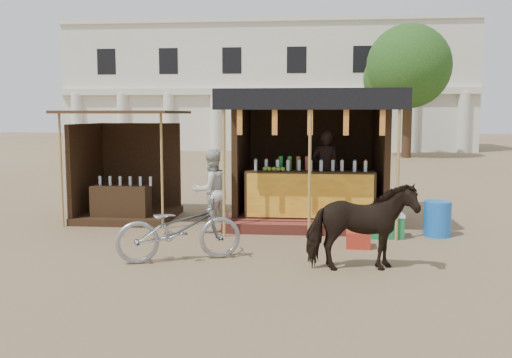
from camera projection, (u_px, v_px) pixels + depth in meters
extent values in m
plane|color=#846B4C|center=(246.00, 258.00, 9.21)|extent=(120.00, 120.00, 0.00)
cube|color=brown|center=(310.00, 214.00, 12.56)|extent=(3.40, 2.80, 0.22)
cube|color=brown|center=(309.00, 229.00, 11.03)|extent=(3.40, 0.35, 0.20)
cube|color=#352113|center=(310.00, 194.00, 11.55)|extent=(2.60, 0.55, 0.95)
cube|color=orange|center=(310.00, 196.00, 11.27)|extent=(2.50, 0.02, 0.88)
cube|color=#352113|center=(311.00, 149.00, 13.64)|extent=(3.00, 0.12, 2.50)
cube|color=#352113|center=(242.00, 152.00, 12.55)|extent=(0.12, 2.50, 2.50)
cube|color=#352113|center=(380.00, 153.00, 12.26)|extent=(0.12, 2.50, 2.50)
cube|color=black|center=(311.00, 93.00, 12.06)|extent=(3.60, 3.60, 0.06)
cube|color=black|center=(310.00, 100.00, 10.32)|extent=(3.60, 0.06, 0.36)
cylinder|color=tan|center=(224.00, 164.00, 10.65)|extent=(0.06, 0.06, 2.75)
cylinder|color=tan|center=(310.00, 165.00, 10.49)|extent=(0.06, 0.06, 2.75)
cylinder|color=tan|center=(398.00, 166.00, 10.33)|extent=(0.06, 0.06, 2.75)
cube|color=red|center=(240.00, 120.00, 10.52)|extent=(0.10, 0.02, 0.55)
cube|color=red|center=(275.00, 120.00, 10.46)|extent=(0.10, 0.02, 0.55)
cube|color=red|center=(310.00, 120.00, 10.39)|extent=(0.10, 0.02, 0.55)
cube|color=red|center=(346.00, 120.00, 10.33)|extent=(0.10, 0.02, 0.55)
cube|color=red|center=(383.00, 120.00, 10.27)|extent=(0.10, 0.02, 0.55)
imported|color=black|center=(325.00, 170.00, 12.51)|extent=(0.67, 0.47, 1.74)
cube|color=#352113|center=(129.00, 215.00, 12.66)|extent=(2.00, 2.00, 0.15)
cube|color=#352113|center=(141.00, 168.00, 13.49)|extent=(1.90, 0.10, 2.10)
cube|color=#352113|center=(86.00, 171.00, 12.65)|extent=(0.10, 1.90, 2.10)
cube|color=#472D19|center=(125.00, 112.00, 12.31)|extent=(2.40, 2.40, 0.06)
cylinder|color=tan|center=(61.00, 170.00, 11.60)|extent=(0.05, 0.05, 2.35)
cylinder|color=tan|center=(162.00, 171.00, 11.40)|extent=(0.05, 0.05, 2.35)
cube|color=#352113|center=(121.00, 204.00, 12.13)|extent=(1.20, 0.50, 0.80)
imported|color=black|center=(361.00, 227.00, 8.37)|extent=(1.66, 0.95, 1.32)
imported|color=gray|center=(179.00, 228.00, 8.97)|extent=(2.09, 1.38, 1.04)
imported|color=silver|center=(211.00, 191.00, 11.19)|extent=(1.00, 0.97, 1.63)
cylinder|color=blue|center=(437.00, 219.00, 10.81)|extent=(0.66, 0.66, 0.67)
cube|color=#AD2C1C|center=(358.00, 239.00, 9.91)|extent=(0.43, 0.42, 0.28)
cube|color=#1A753F|center=(386.00, 227.00, 10.71)|extent=(0.63, 0.44, 0.40)
cube|color=white|center=(386.00, 215.00, 10.69)|extent=(0.66, 0.46, 0.06)
cube|color=silver|center=(268.00, 89.00, 38.61)|extent=(26.00, 7.00, 8.00)
cube|color=silver|center=(264.00, 91.00, 35.09)|extent=(26.00, 0.50, 0.40)
cube|color=silver|center=(264.00, 19.00, 34.69)|extent=(26.00, 0.30, 0.25)
cylinder|color=silver|center=(77.00, 122.00, 36.49)|extent=(0.70, 0.70, 3.60)
cylinder|color=silver|center=(123.00, 122.00, 36.20)|extent=(0.70, 0.70, 3.60)
cylinder|color=silver|center=(169.00, 122.00, 35.90)|extent=(0.70, 0.70, 3.60)
cylinder|color=silver|center=(216.00, 122.00, 35.60)|extent=(0.70, 0.70, 3.60)
cylinder|color=silver|center=(264.00, 122.00, 35.30)|extent=(0.70, 0.70, 3.60)
cylinder|color=silver|center=(312.00, 122.00, 35.01)|extent=(0.70, 0.70, 3.60)
cylinder|color=silver|center=(362.00, 122.00, 34.71)|extent=(0.70, 0.70, 3.60)
cylinder|color=silver|center=(412.00, 123.00, 34.41)|extent=(0.70, 0.70, 3.60)
cylinder|color=silver|center=(463.00, 123.00, 34.11)|extent=(0.70, 0.70, 3.60)
cylinder|color=#382314|center=(407.00, 120.00, 30.14)|extent=(0.50, 0.50, 4.00)
sphere|color=#376322|center=(409.00, 66.00, 29.82)|extent=(4.40, 4.40, 4.40)
sphere|color=#376322|center=(391.00, 79.00, 30.56)|extent=(2.99, 2.99, 2.99)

